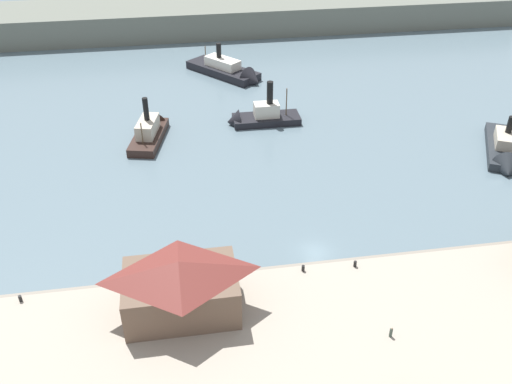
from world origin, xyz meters
TOP-DOWN VIEW (x-y plane):
  - ground_plane at (0.00, 0.00)m, footprint 320.00×320.00m
  - quay_promenade at (0.00, -22.00)m, footprint 110.00×36.00m
  - seawall_edge at (0.00, -3.60)m, footprint 110.00×0.80m
  - ferry_shed_west_terminal at (-20.02, -9.77)m, footprint 14.43×9.90m
  - pedestrian_walking_east at (4.70, -18.34)m, footprint 0.38×0.38m
  - mooring_post_west at (-3.10, -5.06)m, footprint 0.44×0.44m
  - mooring_post_east at (4.33, -5.32)m, footprint 0.44×0.44m
  - mooring_post_center_west at (-40.89, -5.01)m, footprint 0.44×0.44m
  - ferry_approaching_west at (-1.61, 43.57)m, footprint 15.49×5.55m
  - ferry_near_quay at (-4.20, 70.23)m, footprint 18.97×20.83m
  - ferry_moored_west at (-24.12, 40.79)m, footprint 8.43×16.47m
  - ferry_approaching_east at (42.62, 21.55)m, footprint 14.07×20.08m
  - far_headland at (0.00, 110.00)m, footprint 180.00×24.00m

SIDE VIEW (x-z plane):
  - ground_plane at x=0.00m, z-range 0.00..0.00m
  - seawall_edge at x=0.00m, z-range 0.00..1.00m
  - quay_promenade at x=0.00m, z-range 0.00..1.20m
  - ferry_approaching_east at x=42.62m, z-range -3.38..5.81m
  - ferry_near_quay at x=-4.20m, z-range -3.50..6.28m
  - ferry_approaching_west at x=-1.61m, z-range -4.05..6.89m
  - ferry_moored_west at x=-24.12m, z-range -3.76..6.93m
  - mooring_post_west at x=-3.10m, z-range 1.20..2.10m
  - mooring_post_east at x=4.33m, z-range 1.20..2.10m
  - mooring_post_center_west at x=-40.89m, z-range 1.20..2.10m
  - pedestrian_walking_east at x=4.70m, z-range 1.13..2.65m
  - far_headland at x=0.00m, z-range 0.00..8.00m
  - ferry_shed_west_terminal at x=-20.02m, z-range 1.26..9.23m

